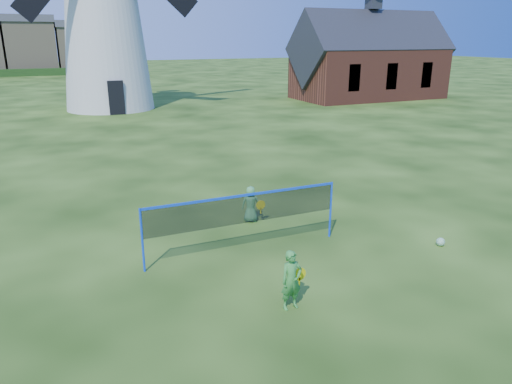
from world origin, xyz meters
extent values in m
plane|color=black|center=(0.00, 0.00, 0.00)|extent=(220.00, 220.00, 0.00)
cube|color=black|center=(0.28, 24.73, 1.17)|extent=(1.07, 0.13, 2.35)
cube|color=black|center=(0.28, 25.38, 5.33)|extent=(0.75, 0.13, 0.96)
cube|color=brown|center=(22.17, 25.62, 2.11)|extent=(12.69, 6.34, 4.23)
cube|color=#2D3035|center=(22.17, 25.62, 4.23)|extent=(13.32, 6.46, 6.46)
cube|color=#2D3035|center=(22.17, 25.62, 7.99)|extent=(1.06, 1.06, 1.06)
cube|color=black|center=(18.47, 22.50, 2.11)|extent=(1.06, 0.11, 2.11)
cube|color=black|center=(22.17, 22.50, 2.11)|extent=(1.06, 0.11, 2.11)
cube|color=black|center=(25.87, 22.50, 2.11)|extent=(1.06, 0.11, 2.11)
cylinder|color=blue|center=(-2.70, 0.32, 0.78)|extent=(0.05, 0.05, 1.55)
cylinder|color=blue|center=(2.30, 0.32, 0.78)|extent=(0.05, 0.05, 1.55)
cube|color=black|center=(-0.20, 0.32, 1.15)|extent=(5.00, 0.02, 0.70)
cube|color=blue|center=(-0.20, 0.32, 1.52)|extent=(5.00, 0.02, 0.06)
imported|color=#388E39|center=(-0.33, -2.43, 0.62)|extent=(0.46, 0.31, 1.24)
cylinder|color=yellow|center=(-0.05, -2.25, 0.60)|extent=(0.28, 0.02, 0.28)
cube|color=yellow|center=(-0.05, -2.25, 0.43)|extent=(0.03, 0.02, 0.20)
imported|color=#4C9D56|center=(0.80, 2.24, 0.53)|extent=(0.61, 0.51, 1.07)
cylinder|color=yellow|center=(1.02, 2.02, 0.55)|extent=(0.28, 0.02, 0.28)
cube|color=yellow|center=(1.02, 2.02, 0.38)|extent=(0.03, 0.02, 0.20)
sphere|color=green|center=(4.62, -1.36, 0.11)|extent=(0.22, 0.22, 0.22)
cube|color=tan|center=(-5.11, 72.00, 3.66)|extent=(6.72, 8.00, 7.31)
cube|color=#4C4C54|center=(-5.11, 72.00, 7.81)|extent=(7.02, 8.40, 1.00)
cube|color=tan|center=(2.19, 72.00, 3.30)|extent=(7.28, 8.00, 6.60)
cube|color=#4C4C54|center=(2.19, 72.00, 7.10)|extent=(7.58, 8.40, 1.00)
camera|label=1|loc=(-4.33, -9.76, 5.15)|focal=33.32mm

